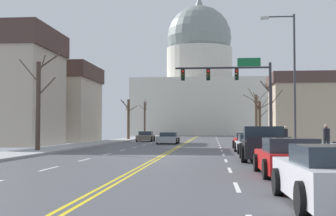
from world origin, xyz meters
TOP-DOWN VIEW (x-y plane):
  - ground at (0.00, -0.00)m, footprint 20.00×180.00m
  - signal_gantry at (4.84, 12.94)m, footprint 7.91×0.41m
  - street_lamp_right at (7.94, 4.89)m, footprint 2.25×0.24m
  - capitol_building at (0.00, 80.70)m, footprint 28.64×19.24m
  - sedan_near_00 at (5.38, 9.50)m, footprint 1.94×4.59m
  - sedan_near_01 at (5.30, 3.99)m, footprint 2.03×4.45m
  - pickup_truck_near_02 at (5.39, -2.74)m, footprint 2.47×5.62m
  - sedan_near_03 at (5.38, -10.37)m, footprint 2.05×4.45m
  - sedan_near_04 at (5.32, -16.60)m, footprint 2.10×4.43m
  - sedan_oncoming_00 at (-1.55, 21.14)m, footprint 2.07×4.48m
  - sedan_oncoming_01 at (-5.06, 29.81)m, footprint 1.96×4.29m
  - flank_building_00 at (-16.76, 26.22)m, footprint 12.73×9.77m
  - flank_building_02 at (15.45, 29.70)m, footprint 11.85×7.13m
  - bare_tree_00 at (8.43, 30.43)m, footprint 2.53×2.21m
  - bare_tree_01 at (-8.48, 3.64)m, footprint 2.52×2.24m
  - bare_tree_02 at (8.66, 21.63)m, footprint 2.06×1.85m
  - bare_tree_03 at (-8.57, 53.62)m, footprint 1.36×2.60m
  - bare_tree_04 at (8.43, 35.01)m, footprint 2.98×1.21m
  - bare_tree_05 at (-8.18, 35.54)m, footprint 2.18×2.57m
  - pedestrian_00 at (8.21, 9.11)m, footprint 0.35×0.34m
  - pedestrian_01 at (8.74, -1.26)m, footprint 0.35×0.34m
  - bicycle_parked at (8.39, -4.00)m, footprint 0.12×1.77m

SIDE VIEW (x-z plane):
  - ground at x=0.00m, z-range -0.08..0.12m
  - bicycle_parked at x=8.39m, z-range 0.06..0.91m
  - sedan_oncoming_00 at x=-1.55m, z-range -0.03..1.12m
  - sedan_near_01 at x=5.30m, z-range -0.04..1.15m
  - sedan_oncoming_01 at x=-5.06m, z-range -0.04..1.15m
  - sedan_near_00 at x=5.38m, z-range -0.03..1.19m
  - sedan_near_03 at x=5.38m, z-range -0.04..1.21m
  - sedan_near_04 at x=5.32m, z-range -0.03..1.21m
  - pickup_truck_near_02 at x=5.39m, z-range -0.09..1.58m
  - pedestrian_00 at x=8.21m, z-range 0.23..1.84m
  - pedestrian_01 at x=8.74m, z-range 0.23..1.87m
  - bare_tree_00 at x=8.43m, z-range -0.13..5.59m
  - bare_tree_05 at x=-8.18m, z-range 0.33..5.55m
  - bare_tree_04 at x=8.43m, z-range -0.09..6.37m
  - bare_tree_03 at x=-8.57m, z-range 0.14..6.39m
  - bare_tree_01 at x=-8.48m, z-range 0.00..6.54m
  - bare_tree_02 at x=8.66m, z-range 0.25..6.48m
  - flank_building_02 at x=15.45m, z-range 0.04..7.88m
  - flank_building_00 at x=-16.76m, z-range 0.06..8.76m
  - street_lamp_right at x=7.94m, z-range 0.88..9.78m
  - signal_gantry at x=4.84m, z-range 1.75..8.98m
  - capitol_building at x=0.00m, z-range -4.13..27.48m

